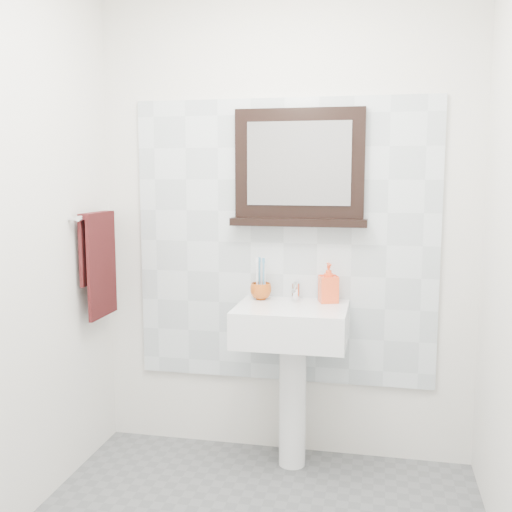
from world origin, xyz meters
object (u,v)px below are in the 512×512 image
at_px(hand_towel, 99,256).
at_px(framed_mirror, 299,170).
at_px(pedestal_sink, 292,341).
at_px(soap_dispenser, 328,283).
at_px(toothbrush_cup, 261,291).

bearing_deg(hand_towel, framed_mirror, 11.99).
distance_m(pedestal_sink, soap_dispenser, 0.35).
bearing_deg(framed_mirror, pedestal_sink, -91.33).
bearing_deg(soap_dispenser, toothbrush_cup, 162.34).
bearing_deg(soap_dispenser, pedestal_sink, -162.64).
relative_size(toothbrush_cup, hand_towel, 0.20).
bearing_deg(pedestal_sink, soap_dispenser, 35.08).
bearing_deg(soap_dispenser, framed_mirror, 140.10).
distance_m(pedestal_sink, framed_mirror, 0.87).
distance_m(toothbrush_cup, framed_mirror, 0.66).
xyz_separation_m(soap_dispenser, framed_mirror, (-0.17, 0.07, 0.57)).
xyz_separation_m(pedestal_sink, toothbrush_cup, (-0.18, 0.12, 0.23)).
relative_size(pedestal_sink, framed_mirror, 1.36).
relative_size(soap_dispenser, hand_towel, 0.37).
relative_size(pedestal_sink, soap_dispenser, 4.73).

